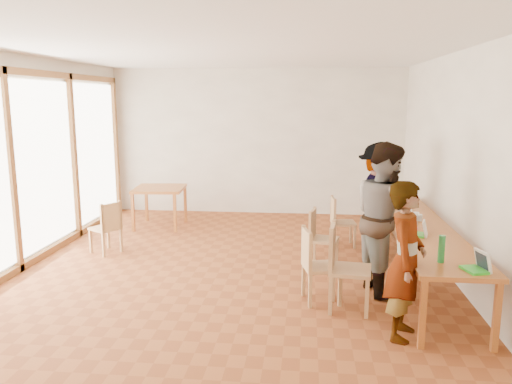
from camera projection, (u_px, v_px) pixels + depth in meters
The scene contains 25 objects.
ground at pixel (228, 279), 6.69m from camera, with size 8.00×8.00×0.00m, color brown.
wall_back at pixel (257, 142), 10.33m from camera, with size 6.00×0.10×3.00m, color white.
wall_front at pixel (100, 276), 2.51m from camera, with size 6.00×0.10×3.00m, color white.
wall_right at pixel (468, 172), 6.12m from camera, with size 0.10×8.00×3.00m, color white.
window_wall at pixel (9, 165), 6.71m from camera, with size 0.10×8.00×3.00m, color white.
ceiling at pixel (225, 46), 6.14m from camera, with size 6.00×8.00×0.04m, color white.
communal_table at pixel (417, 228), 6.57m from camera, with size 0.80×4.00×0.75m.
side_table at pixel (159, 192), 9.33m from camera, with size 0.90×0.90×0.75m.
chair_near at pixel (314, 258), 5.86m from camera, with size 0.49×0.49×0.47m.
chair_mid at pixel (341, 258), 5.64m from camera, with size 0.52×0.52×0.53m.
chair_far at pixel (318, 232), 7.15m from camera, with size 0.46×0.46×0.44m.
chair_empty at pixel (338, 216), 8.12m from camera, with size 0.42×0.42×0.43m.
chair_spare at pixel (108, 222), 7.71m from camera, with size 0.53×0.53×0.44m.
person_near at pixel (406, 261), 4.94m from camera, with size 0.58×0.38×1.60m, color gray.
person_mid at pixel (385, 217), 6.15m from camera, with size 0.91×0.71×1.87m, color gray.
person_far at pixel (378, 199), 7.59m from camera, with size 1.13×0.65×1.74m, color gray.
laptop_near at pixel (478, 265), 4.78m from camera, with size 0.26×0.28×0.20m.
laptop_mid at pixel (421, 232), 6.01m from camera, with size 0.25×0.26×0.19m.
laptop_far at pixel (407, 217), 6.77m from camera, with size 0.22×0.26×0.20m.
yellow_mug at pixel (413, 197), 8.15m from camera, with size 0.11×0.11×0.09m, color gold.
green_bottle at pixel (442, 249), 5.02m from camera, with size 0.07×0.07×0.28m, color #247E34.
clear_glass at pixel (420, 218), 6.75m from camera, with size 0.07×0.07×0.09m, color silver.
condiment_cup at pixel (416, 214), 7.01m from camera, with size 0.08×0.08×0.06m, color white.
pink_phone at pixel (415, 228), 6.38m from camera, with size 0.05×0.10×0.01m, color #D2488B.
black_pouch at pixel (381, 201), 7.83m from camera, with size 0.16×0.26×0.09m, color black.
Camera 1 is at (1.02, -6.29, 2.38)m, focal length 35.00 mm.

